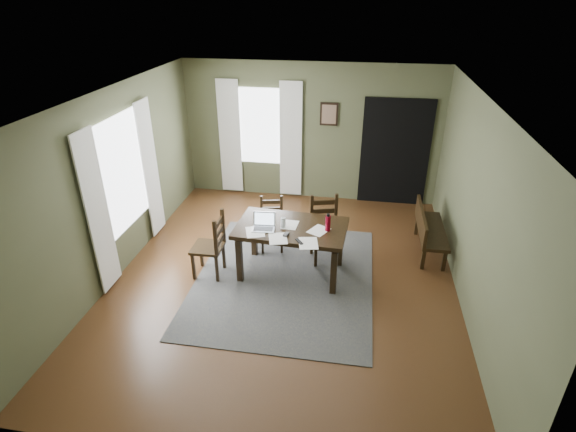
% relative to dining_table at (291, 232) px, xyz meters
% --- Properties ---
extents(ground, '(5.00, 6.00, 0.01)m').
position_rel_dining_table_xyz_m(ground, '(-0.07, -0.16, -0.72)').
color(ground, '#492C16').
extents(room_shell, '(5.02, 6.02, 2.71)m').
position_rel_dining_table_xyz_m(room_shell, '(-0.07, -0.16, 1.09)').
color(room_shell, '#4C5135').
rests_on(room_shell, ground).
extents(rug, '(2.60, 3.20, 0.01)m').
position_rel_dining_table_xyz_m(rug, '(-0.07, -0.16, -0.70)').
color(rug, '#3F3F3F').
rests_on(rug, ground).
extents(dining_table, '(1.65, 1.05, 0.80)m').
position_rel_dining_table_xyz_m(dining_table, '(0.00, 0.00, 0.00)').
color(dining_table, black).
rests_on(dining_table, rug).
extents(chair_end, '(0.45, 0.45, 1.02)m').
position_rel_dining_table_xyz_m(chair_end, '(-1.16, -0.23, -0.21)').
color(chair_end, black).
rests_on(chair_end, rug).
extents(chair_back_left, '(0.45, 0.45, 0.88)m').
position_rel_dining_table_xyz_m(chair_back_left, '(-0.43, 0.70, -0.28)').
color(chair_back_left, black).
rests_on(chair_back_left, rug).
extents(chair_back_right, '(0.56, 0.56, 1.04)m').
position_rel_dining_table_xyz_m(chair_back_right, '(0.46, 0.51, -0.20)').
color(chair_back_right, black).
rests_on(chair_back_right, rug).
extents(bench, '(0.41, 1.29, 0.73)m').
position_rel_dining_table_xyz_m(bench, '(2.08, 0.99, -0.28)').
color(bench, black).
rests_on(bench, ground).
extents(laptop, '(0.34, 0.27, 0.22)m').
position_rel_dining_table_xyz_m(laptop, '(-0.38, -0.11, 0.16)').
color(laptop, '#B7B7BC').
rests_on(laptop, dining_table).
extents(computer_mouse, '(0.08, 0.11, 0.03)m').
position_rel_dining_table_xyz_m(computer_mouse, '(-0.03, -0.29, 0.12)').
color(computer_mouse, '#3F3F42').
rests_on(computer_mouse, dining_table).
extents(tv_remote, '(0.13, 0.15, 0.02)m').
position_rel_dining_table_xyz_m(tv_remote, '(0.18, -0.43, 0.11)').
color(tv_remote, black).
rests_on(tv_remote, dining_table).
extents(drinking_glass, '(0.09, 0.09, 0.16)m').
position_rel_dining_table_xyz_m(drinking_glass, '(-0.11, -0.06, 0.18)').
color(drinking_glass, silver).
rests_on(drinking_glass, dining_table).
extents(water_bottle, '(0.09, 0.09, 0.27)m').
position_rel_dining_table_xyz_m(water_bottle, '(0.53, -0.04, 0.22)').
color(water_bottle, maroon).
rests_on(water_bottle, dining_table).
extents(paper_a, '(0.35, 0.40, 0.00)m').
position_rel_dining_table_xyz_m(paper_a, '(-0.48, -0.25, 0.10)').
color(paper_a, white).
rests_on(paper_a, dining_table).
extents(paper_b, '(0.31, 0.37, 0.00)m').
position_rel_dining_table_xyz_m(paper_b, '(0.30, -0.44, 0.10)').
color(paper_b, white).
rests_on(paper_b, dining_table).
extents(paper_c, '(0.24, 0.31, 0.00)m').
position_rel_dining_table_xyz_m(paper_c, '(-0.03, 0.03, 0.10)').
color(paper_c, white).
rests_on(paper_c, dining_table).
extents(paper_d, '(0.35, 0.38, 0.00)m').
position_rel_dining_table_xyz_m(paper_d, '(0.41, -0.07, 0.10)').
color(paper_d, white).
rests_on(paper_d, dining_table).
extents(paper_e, '(0.32, 0.38, 0.00)m').
position_rel_dining_table_xyz_m(paper_e, '(-0.13, -0.39, 0.10)').
color(paper_e, white).
rests_on(paper_e, dining_table).
extents(window_left, '(0.01, 1.30, 1.70)m').
position_rel_dining_table_xyz_m(window_left, '(-2.54, 0.04, 0.74)').
color(window_left, white).
rests_on(window_left, ground).
extents(window_back, '(1.00, 0.01, 1.50)m').
position_rel_dining_table_xyz_m(window_back, '(-1.07, 2.81, 0.74)').
color(window_back, white).
rests_on(window_back, ground).
extents(curtain_left_near, '(0.03, 0.48, 2.30)m').
position_rel_dining_table_xyz_m(curtain_left_near, '(-2.51, -0.78, 0.49)').
color(curtain_left_near, silver).
rests_on(curtain_left_near, ground).
extents(curtain_left_far, '(0.03, 0.48, 2.30)m').
position_rel_dining_table_xyz_m(curtain_left_far, '(-2.51, 0.86, 0.49)').
color(curtain_left_far, silver).
rests_on(curtain_left_far, ground).
extents(curtain_back_left, '(0.44, 0.03, 2.30)m').
position_rel_dining_table_xyz_m(curtain_back_left, '(-1.69, 2.78, 0.49)').
color(curtain_back_left, silver).
rests_on(curtain_back_left, ground).
extents(curtain_back_right, '(0.44, 0.03, 2.30)m').
position_rel_dining_table_xyz_m(curtain_back_right, '(-0.45, 2.78, 0.49)').
color(curtain_back_right, silver).
rests_on(curtain_back_right, ground).
extents(framed_picture, '(0.34, 0.03, 0.44)m').
position_rel_dining_table_xyz_m(framed_picture, '(0.28, 2.80, 1.04)').
color(framed_picture, black).
rests_on(framed_picture, ground).
extents(doorway_back, '(1.30, 0.03, 2.10)m').
position_rel_dining_table_xyz_m(doorway_back, '(1.58, 2.81, 0.34)').
color(doorway_back, black).
rests_on(doorway_back, ground).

